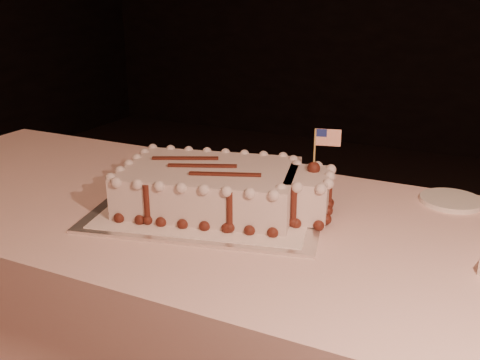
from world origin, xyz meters
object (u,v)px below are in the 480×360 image
at_px(banquet_table, 264,354).
at_px(sheet_cake, 222,188).
at_px(cake_board, 211,208).
at_px(side_plate, 451,200).

xyz_separation_m(banquet_table, sheet_cake, (-0.13, 0.02, 0.43)).
bearing_deg(cake_board, side_plate, 16.50).
relative_size(banquet_table, side_plate, 15.54).
bearing_deg(sheet_cake, cake_board, -166.36).
bearing_deg(banquet_table, side_plate, 39.63).
xyz_separation_m(cake_board, side_plate, (0.53, 0.30, 0.00)).
xyz_separation_m(cake_board, sheet_cake, (0.03, 0.01, 0.06)).
relative_size(banquet_table, sheet_cake, 4.45).
distance_m(cake_board, side_plate, 0.61).
relative_size(cake_board, sheet_cake, 1.02).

